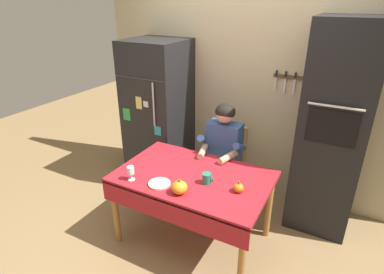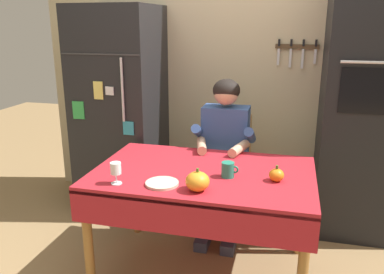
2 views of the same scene
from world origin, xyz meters
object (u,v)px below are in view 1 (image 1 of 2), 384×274
at_px(dining_table, 192,184).
at_px(serving_tray, 159,184).
at_px(wine_glass, 131,171).
at_px(refrigerator, 159,114).
at_px(seated_person, 221,151).
at_px(pumpkin_large, 238,188).
at_px(wall_oven, 332,131).
at_px(coffee_mug, 207,178).
at_px(pumpkin_medium, 179,187).
at_px(chair_behind_person, 227,162).

bearing_deg(dining_table, serving_tray, -125.82).
height_order(dining_table, wine_glass, wine_glass).
bearing_deg(refrigerator, seated_person, -15.86).
bearing_deg(pumpkin_large, wall_oven, 58.54).
height_order(refrigerator, pumpkin_large, refrigerator).
bearing_deg(refrigerator, wall_oven, 1.14).
xyz_separation_m(dining_table, wine_glass, (-0.45, -0.31, 0.17)).
relative_size(wall_oven, coffee_mug, 19.73).
bearing_deg(wall_oven, refrigerator, -178.86).
relative_size(seated_person, pumpkin_medium, 9.08).
bearing_deg(chair_behind_person, serving_tray, -101.80).
relative_size(refrigerator, wall_oven, 0.86).
height_order(wall_oven, coffee_mug, wall_oven).
distance_m(pumpkin_large, serving_tray, 0.69).
relative_size(coffee_mug, wine_glass, 0.80).
bearing_deg(serving_tray, coffee_mug, 31.01).
bearing_deg(wine_glass, coffee_mug, 23.30).
distance_m(wall_oven, chair_behind_person, 1.16).
distance_m(wine_glass, serving_tray, 0.28).
bearing_deg(refrigerator, chair_behind_person, -5.26).
height_order(refrigerator, wine_glass, refrigerator).
height_order(seated_person, pumpkin_medium, seated_person).
bearing_deg(chair_behind_person, wine_glass, -113.70).
distance_m(coffee_mug, pumpkin_medium, 0.28).
bearing_deg(wall_oven, pumpkin_large, -121.46).
bearing_deg(wall_oven, dining_table, -138.69).
distance_m(wall_oven, seated_person, 1.11).
bearing_deg(pumpkin_large, seated_person, 123.73).
xyz_separation_m(dining_table, chair_behind_person, (0.03, 0.79, -0.14)).
relative_size(coffee_mug, pumpkin_large, 1.06).
bearing_deg(serving_tray, wall_oven, 43.69).
distance_m(dining_table, pumpkin_medium, 0.32).
bearing_deg(wall_oven, chair_behind_person, -172.71).
relative_size(pumpkin_large, serving_tray, 0.51).
distance_m(refrigerator, seated_person, 1.03).
bearing_deg(seated_person, pumpkin_large, -56.27).
bearing_deg(refrigerator, pumpkin_medium, -49.96).
relative_size(refrigerator, seated_person, 1.45).
xyz_separation_m(chair_behind_person, seated_person, (-0.00, -0.19, 0.23)).
height_order(refrigerator, chair_behind_person, refrigerator).
bearing_deg(coffee_mug, serving_tray, -148.99).
bearing_deg(pumpkin_medium, coffee_mug, 61.18).
height_order(wine_glass, pumpkin_medium, pumpkin_medium).
xyz_separation_m(wall_oven, wine_glass, (-1.50, -1.23, -0.22)).
bearing_deg(serving_tray, chair_behind_person, 78.20).
xyz_separation_m(wall_oven, chair_behind_person, (-1.02, -0.13, -0.54)).
xyz_separation_m(wall_oven, dining_table, (-1.05, -0.92, -0.39)).
xyz_separation_m(dining_table, serving_tray, (-0.19, -0.26, 0.09)).
bearing_deg(wine_glass, seated_person, 62.10).
height_order(coffee_mug, wine_glass, wine_glass).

